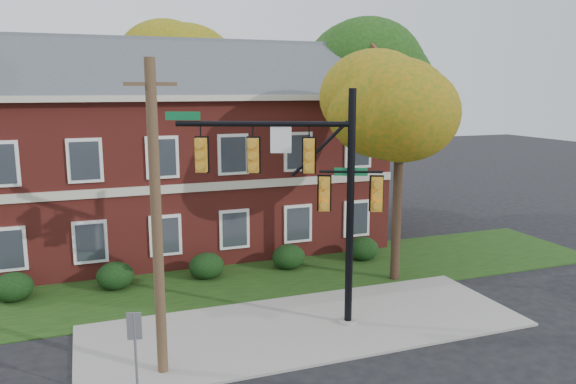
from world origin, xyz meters
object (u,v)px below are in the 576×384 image
object	(u,v)px
traffic_signal	(307,182)
hedge_left	(115,276)
hedge_far_left	(13,287)
tree_far_rear	(178,65)
hedge_center	(207,266)
apartment_building	(180,142)
hedge_far_right	(363,249)
tree_right_rear	(384,77)
tree_near_right	(408,111)
sign_post	(135,343)
hedge_right	(289,257)
utility_pole	(157,221)

from	to	relation	value
traffic_signal	hedge_left	bearing A→B (deg)	158.66
hedge_far_left	traffic_signal	xyz separation A→B (m)	(9.06, -5.48, 4.13)
hedge_left	traffic_signal	world-z (taller)	traffic_signal
tree_far_rear	hedge_center	bearing A→B (deg)	-95.85
apartment_building	hedge_far_right	bearing A→B (deg)	-36.89
hedge_left	tree_right_rear	world-z (taller)	tree_right_rear
hedge_center	tree_near_right	size ratio (longest dim) A/B	0.16
apartment_building	sign_post	bearing A→B (deg)	-104.31
hedge_far_left	hedge_left	size ratio (longest dim) A/B	1.00
tree_far_rear	traffic_signal	xyz separation A→B (m)	(0.72, -18.57, -4.18)
hedge_left	hedge_far_right	bearing A→B (deg)	0.00
hedge_left	sign_post	bearing A→B (deg)	-90.00
hedge_far_left	hedge_far_right	bearing A→B (deg)	0.00
hedge_left	hedge_right	world-z (taller)	same
utility_pole	sign_post	size ratio (longest dim) A/B	3.48
hedge_far_left	traffic_signal	world-z (taller)	traffic_signal
tree_right_rear	sign_post	bearing A→B (deg)	-135.45
apartment_building	traffic_signal	world-z (taller)	apartment_building
hedge_left	hedge_far_left	bearing A→B (deg)	180.00
apartment_building	hedge_left	size ratio (longest dim) A/B	13.43
hedge_left	sign_post	distance (m)	8.54
hedge_right	tree_near_right	distance (m)	7.72
tree_near_right	tree_right_rear	xyz separation A→B (m)	(4.09, 8.95, 1.45)
hedge_far_right	tree_far_rear	bearing A→B (deg)	113.37
hedge_left	tree_near_right	bearing A→B (deg)	-14.81
tree_right_rear	hedge_right	bearing A→B (deg)	-141.98
tree_near_right	utility_pole	world-z (taller)	tree_near_right
tree_far_rear	hedge_right	bearing A→B (deg)	-80.64
hedge_right	sign_post	distance (m)	11.04
hedge_left	tree_far_rear	xyz separation A→B (m)	(4.84, 13.09, 8.32)
hedge_center	tree_right_rear	distance (m)	14.94
hedge_far_left	hedge_far_right	size ratio (longest dim) A/B	1.00
traffic_signal	sign_post	size ratio (longest dim) A/B	3.17
hedge_left	tree_far_rear	size ratio (longest dim) A/B	0.12
tree_near_right	tree_far_rear	xyz separation A→B (m)	(-5.88, 15.93, 2.17)
tree_near_right	tree_far_rear	world-z (taller)	tree_far_rear
tree_right_rear	tree_near_right	bearing A→B (deg)	-114.58
sign_post	traffic_signal	bearing A→B (deg)	42.08
tree_near_right	tree_far_rear	size ratio (longest dim) A/B	0.74
sign_post	hedge_far_right	bearing A→B (deg)	52.67
hedge_center	hedge_far_left	bearing A→B (deg)	180.00
hedge_center	traffic_signal	world-z (taller)	traffic_signal
traffic_signal	utility_pole	size ratio (longest dim) A/B	0.91
tree_near_right	utility_pole	xyz separation A→B (m)	(-9.95, -4.27, -2.49)
tree_right_rear	hedge_left	bearing A→B (deg)	-157.58
hedge_right	sign_post	xyz separation A→B (m)	(-7.00, -8.47, 1.08)
tree_near_right	tree_right_rear	bearing A→B (deg)	65.42
traffic_signal	sign_post	world-z (taller)	traffic_signal
hedge_left	hedge_right	size ratio (longest dim) A/B	1.00
apartment_building	hedge_left	world-z (taller)	apartment_building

